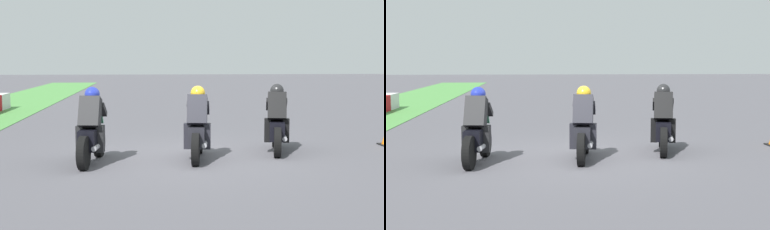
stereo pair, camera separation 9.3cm
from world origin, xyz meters
TOP-DOWN VIEW (x-y plane):
  - ground_plane at (0.00, 0.00)m, footprint 120.00×120.00m
  - rider_lane_a at (0.47, -1.92)m, footprint 2.03×0.63m
  - rider_lane_b at (-0.27, -0.09)m, footprint 2.04×0.59m
  - rider_lane_c at (-0.49, 2.03)m, footprint 2.04×0.58m

SIDE VIEW (x-z plane):
  - ground_plane at x=0.00m, z-range 0.00..0.00m
  - rider_lane_a at x=0.47m, z-range -0.13..1.38m
  - rider_lane_b at x=-0.27m, z-range -0.13..1.38m
  - rider_lane_c at x=-0.49m, z-range -0.13..1.38m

